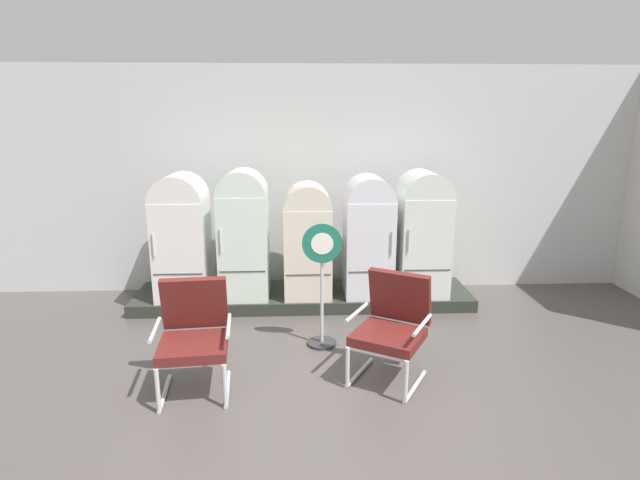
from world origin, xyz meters
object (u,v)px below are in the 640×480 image
refrigerator_1 (244,230)px  refrigerator_4 (422,229)px  armchair_left (194,331)px  refrigerator_3 (368,232)px  refrigerator_0 (181,233)px  sign_stand (322,290)px  armchair_right (392,323)px  refrigerator_2 (308,237)px

refrigerator_1 → refrigerator_4: size_ratio=1.02×
refrigerator_1 → armchair_left: 2.05m
refrigerator_3 → armchair_left: refrigerator_3 is taller
refrigerator_0 → sign_stand: 2.12m
refrigerator_0 → armchair_right: bearing=-38.9°
refrigerator_1 → armchair_right: size_ratio=1.61×
refrigerator_4 → refrigerator_0: bearing=-179.6°
refrigerator_1 → refrigerator_0: bearing=178.6°
refrigerator_2 → armchair_left: size_ratio=1.43×
refrigerator_4 → refrigerator_3: bearing=-178.2°
refrigerator_4 → sign_stand: refrigerator_4 is taller
refrigerator_3 → armchair_left: bearing=-132.8°
refrigerator_2 → armchair_right: (0.76, -1.87, -0.37)m
refrigerator_1 → refrigerator_2: 0.81m
refrigerator_0 → refrigerator_4: bearing=0.4°
refrigerator_0 → refrigerator_1: 0.78m
refrigerator_0 → refrigerator_4: 3.07m
refrigerator_1 → armchair_right: (1.56, -1.87, -0.47)m
refrigerator_3 → sign_stand: refrigerator_3 is taller
refrigerator_2 → sign_stand: (0.13, -1.16, -0.30)m
refrigerator_1 → refrigerator_3: refrigerator_1 is taller
armchair_left → refrigerator_2: bearing=61.5°
sign_stand → refrigerator_1: bearing=128.8°
refrigerator_2 → sign_stand: refrigerator_2 is taller
refrigerator_2 → refrigerator_3: refrigerator_3 is taller
refrigerator_1 → armchair_left: size_ratio=1.61×
refrigerator_4 → armchair_right: refrigerator_4 is taller
armchair_right → sign_stand: bearing=131.6°
refrigerator_2 → armchair_left: refrigerator_2 is taller
refrigerator_3 → sign_stand: (-0.65, -1.18, -0.35)m
refrigerator_3 → armchair_right: bearing=-90.7°
refrigerator_0 → refrigerator_2: bearing=-0.8°
refrigerator_3 → refrigerator_1: bearing=-179.3°
refrigerator_0 → refrigerator_4: (3.07, 0.02, 0.01)m
refrigerator_4 → armchair_right: bearing=-110.8°
armchair_right → sign_stand: size_ratio=0.75×
refrigerator_0 → refrigerator_3: refrigerator_0 is taller
sign_stand → refrigerator_0: bearing=145.5°
refrigerator_0 → sign_stand: refrigerator_0 is taller
armchair_right → sign_stand: (-0.63, 0.71, 0.07)m
refrigerator_0 → refrigerator_2: size_ratio=1.09×
refrigerator_0 → refrigerator_1: bearing=-1.4°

